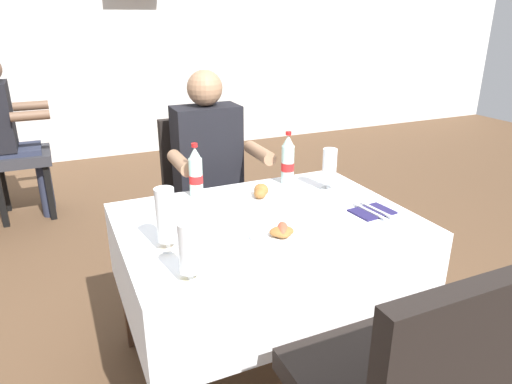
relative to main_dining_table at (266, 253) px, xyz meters
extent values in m
plane|color=brown|center=(0.14, 0.02, -0.57)|extent=(11.00, 11.00, 0.00)
cube|color=silver|center=(0.14, 3.84, 0.99)|extent=(11.00, 0.12, 3.12)
cube|color=white|center=(0.00, 0.00, 0.16)|extent=(1.20, 0.87, 0.02)
cube|color=white|center=(0.00, -0.43, -0.01)|extent=(1.20, 0.02, 0.32)
cube|color=white|center=(0.00, 0.43, -0.01)|extent=(1.20, 0.02, 0.32)
cube|color=white|center=(-0.59, 0.00, -0.01)|extent=(0.02, 0.87, 0.32)
cube|color=white|center=(0.59, 0.00, -0.01)|extent=(0.02, 0.87, 0.32)
cube|color=#472D1E|center=(0.54, -0.38, -0.21)|extent=(0.07, 0.07, 0.71)
cube|color=#472D1E|center=(-0.54, 0.38, -0.21)|extent=(0.07, 0.07, 0.71)
cube|color=#472D1E|center=(0.54, 0.38, -0.21)|extent=(0.07, 0.07, 0.71)
cube|color=black|center=(0.00, 0.74, -0.08)|extent=(0.44, 0.44, 0.08)
cube|color=black|center=(0.00, 0.99, 0.18)|extent=(0.42, 0.06, 0.44)
cube|color=black|center=(-0.17, 0.57, -0.34)|extent=(0.04, 0.04, 0.45)
cube|color=black|center=(0.17, 0.57, -0.34)|extent=(0.04, 0.04, 0.45)
cube|color=black|center=(-0.17, 0.91, -0.34)|extent=(0.04, 0.04, 0.45)
cube|color=black|center=(0.17, 0.91, -0.34)|extent=(0.04, 0.04, 0.45)
cube|color=black|center=(0.00, -0.74, -0.08)|extent=(0.44, 0.44, 0.08)
cube|color=black|center=(0.00, -0.99, 0.18)|extent=(0.42, 0.06, 0.44)
cylinder|color=#282D42|center=(-0.07, 0.53, -0.34)|extent=(0.10, 0.10, 0.45)
cylinder|color=#282D42|center=(0.09, 0.53, -0.34)|extent=(0.10, 0.10, 0.45)
cube|color=#282D42|center=(0.01, 0.70, -0.06)|extent=(0.34, 0.36, 0.12)
cube|color=black|center=(0.01, 0.78, 0.25)|extent=(0.36, 0.20, 0.50)
sphere|color=#997051|center=(0.01, 0.78, 0.60)|extent=(0.19, 0.19, 0.19)
cylinder|color=#997051|center=(-0.21, 0.55, 0.28)|extent=(0.07, 0.26, 0.07)
cylinder|color=#997051|center=(0.22, 0.55, 0.28)|extent=(0.07, 0.26, 0.07)
cylinder|color=white|center=(-0.03, -0.19, 0.17)|extent=(0.23, 0.23, 0.01)
ellipsoid|color=#99602D|center=(-0.03, -0.20, 0.19)|extent=(0.09, 0.10, 0.03)
ellipsoid|color=#99602D|center=(-0.03, -0.20, 0.19)|extent=(0.10, 0.08, 0.03)
ellipsoid|color=#C14C33|center=(-0.02, -0.18, 0.20)|extent=(0.08, 0.10, 0.04)
cylinder|color=white|center=(0.03, 0.17, 0.17)|extent=(0.23, 0.23, 0.01)
ellipsoid|color=#99602D|center=(0.06, 0.18, 0.20)|extent=(0.08, 0.07, 0.05)
ellipsoid|color=#99602D|center=(0.07, 0.21, 0.21)|extent=(0.07, 0.07, 0.06)
cylinder|color=white|center=(-0.43, -0.34, 0.17)|extent=(0.07, 0.07, 0.01)
cylinder|color=white|center=(-0.43, -0.34, 0.19)|extent=(0.02, 0.02, 0.03)
cylinder|color=white|center=(-0.43, -0.34, 0.29)|extent=(0.07, 0.07, 0.17)
cylinder|color=gold|center=(-0.43, -0.34, 0.26)|extent=(0.06, 0.06, 0.12)
cylinder|color=white|center=(0.42, 0.18, 0.17)|extent=(0.07, 0.07, 0.01)
cylinder|color=white|center=(0.42, 0.18, 0.19)|extent=(0.02, 0.02, 0.03)
cylinder|color=white|center=(0.42, 0.18, 0.29)|extent=(0.07, 0.07, 0.17)
cylinder|color=black|center=(0.42, 0.18, 0.25)|extent=(0.06, 0.06, 0.10)
cylinder|color=white|center=(-0.44, -0.10, 0.17)|extent=(0.07, 0.07, 0.01)
cylinder|color=white|center=(-0.44, -0.10, 0.19)|extent=(0.02, 0.02, 0.03)
cylinder|color=white|center=(-0.44, -0.10, 0.30)|extent=(0.07, 0.07, 0.20)
cylinder|color=#C68928|center=(-0.44, -0.10, 0.24)|extent=(0.06, 0.06, 0.08)
cylinder|color=silver|center=(-0.19, 0.36, 0.26)|extent=(0.06, 0.06, 0.18)
cylinder|color=red|center=(-0.19, 0.36, 0.25)|extent=(0.06, 0.06, 0.04)
cone|color=silver|center=(-0.19, 0.36, 0.37)|extent=(0.06, 0.06, 0.05)
cylinder|color=red|center=(-0.19, 0.36, 0.41)|extent=(0.03, 0.03, 0.02)
cylinder|color=silver|center=(0.28, 0.34, 0.26)|extent=(0.06, 0.06, 0.19)
cylinder|color=red|center=(0.28, 0.34, 0.25)|extent=(0.06, 0.06, 0.04)
cone|color=silver|center=(0.28, 0.34, 0.39)|extent=(0.06, 0.06, 0.05)
cylinder|color=red|center=(0.28, 0.34, 0.42)|extent=(0.03, 0.03, 0.02)
cube|color=#231E4C|center=(0.44, -0.14, 0.17)|extent=(0.18, 0.15, 0.01)
cube|color=silver|center=(0.42, -0.14, 0.18)|extent=(0.03, 0.19, 0.01)
cube|color=silver|center=(0.46, -0.14, 0.18)|extent=(0.03, 0.19, 0.01)
cube|color=#2D2D33|center=(-1.02, 2.31, -0.08)|extent=(0.44, 0.44, 0.08)
cube|color=black|center=(-0.85, 2.14, -0.34)|extent=(0.04, 0.04, 0.45)
cube|color=black|center=(-0.85, 2.48, -0.34)|extent=(0.04, 0.04, 0.45)
cube|color=black|center=(-1.19, 2.14, -0.34)|extent=(0.04, 0.04, 0.45)
cube|color=black|center=(-1.19, 2.48, -0.34)|extent=(0.04, 0.04, 0.45)
cylinder|color=#282D42|center=(-0.88, 2.23, -0.34)|extent=(0.10, 0.10, 0.45)
cylinder|color=#282D42|center=(-0.88, 2.39, -0.34)|extent=(0.10, 0.10, 0.45)
cube|color=#282D42|center=(-1.04, 2.31, -0.06)|extent=(0.36, 0.34, 0.12)
cylinder|color=brown|center=(-0.89, 2.10, 0.28)|extent=(0.26, 0.07, 0.07)
cylinder|color=brown|center=(-0.89, 2.53, 0.28)|extent=(0.26, 0.07, 0.07)
camera|label=1|loc=(-0.76, -1.58, 0.96)|focal=32.18mm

